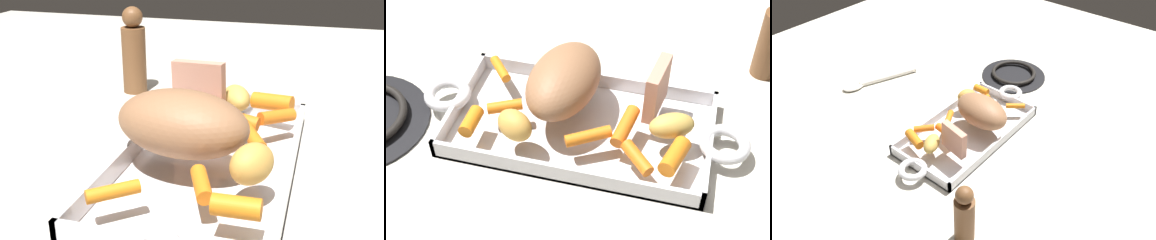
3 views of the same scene
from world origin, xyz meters
TOP-DOWN VIEW (x-y plane):
  - ground_plane at (0.00, 0.00)m, footprint 1.93×1.93m
  - roasting_dish at (0.00, 0.00)m, footprint 0.48×0.20m
  - pork_roast at (0.03, -0.02)m, footprint 0.12×0.17m
  - roast_slice_outer at (-0.10, -0.04)m, footprint 0.03×0.08m
  - baby_carrot_southeast at (0.14, -0.06)m, footprint 0.04×0.05m
  - baby_carrot_northwest at (0.11, 0.02)m, footprint 0.05×0.03m
  - baby_carrot_center_left at (-0.07, 0.02)m, footprint 0.03×0.07m
  - baby_carrot_long at (-0.14, 0.06)m, footprint 0.04×0.06m
  - baby_carrot_center_right at (-0.02, 0.05)m, footprint 0.06×0.05m
  - baby_carrot_southwest at (-0.09, 0.07)m, footprint 0.05×0.05m
  - baby_carrot_short at (0.14, 0.06)m, footprint 0.02×0.05m
  - potato_whole at (0.07, 0.06)m, footprint 0.07×0.06m
  - potato_golden_large at (-0.13, 0.01)m, footprint 0.07×0.06m
  - pepper_mill at (-0.26, -0.20)m, footprint 0.04×0.04m

SIDE VIEW (x-z plane):
  - ground_plane at x=0.00m, z-range 0.00..0.00m
  - roasting_dish at x=0.00m, z-range -0.01..0.03m
  - baby_carrot_southeast at x=0.14m, z-range 0.03..0.05m
  - baby_carrot_northwest at x=0.11m, z-range 0.03..0.05m
  - baby_carrot_center_right at x=-0.02m, z-range 0.03..0.05m
  - baby_carrot_southwest at x=-0.09m, z-range 0.03..0.05m
  - baby_carrot_center_left at x=-0.07m, z-range 0.03..0.06m
  - baby_carrot_short at x=0.14m, z-range 0.03..0.05m
  - baby_carrot_long at x=-0.14m, z-range 0.03..0.06m
  - potato_golden_large at x=-0.13m, z-range 0.03..0.07m
  - potato_whole at x=0.07m, z-range 0.03..0.08m
  - roast_slice_outer at x=-0.10m, z-range 0.03..0.11m
  - pork_roast at x=0.03m, z-range 0.03..0.11m
  - pepper_mill at x=-0.26m, z-range 0.00..0.15m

